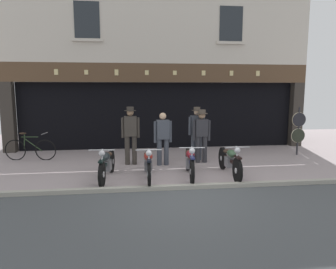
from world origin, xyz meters
TOP-DOWN VIEW (x-y plane):
  - ground at (0.00, -0.98)m, footprint 23.72×22.00m
  - shop_facade at (0.00, 7.00)m, footprint 12.02×4.42m
  - motorcycle_left at (-1.81, 1.10)m, footprint 0.62×1.98m
  - motorcycle_center_left at (-0.75, 0.98)m, footprint 0.62×2.07m
  - motorcycle_center at (0.36, 1.04)m, footprint 0.62×2.03m
  - motorcycle_center_right at (1.46, 1.04)m, footprint 0.62×2.05m
  - salesman_left at (-1.18, 2.66)m, footprint 0.56×0.36m
  - shopkeeper_center at (-0.20, 2.46)m, footprint 0.56×0.26m
  - salesman_right at (1.06, 2.66)m, footprint 0.56×0.37m
  - assistant_far_right at (0.97, 2.99)m, footprint 0.56×0.34m
  - tyre_sign_pole at (4.74, 3.37)m, footprint 0.52×0.06m
  - advert_board_near at (-1.93, 5.40)m, footprint 0.74×0.03m
  - advert_board_far at (-3.21, 5.40)m, footprint 0.80×0.03m
  - leaning_bicycle at (-4.49, 3.70)m, footprint 1.70×0.50m

SIDE VIEW (x-z plane):
  - ground at x=0.00m, z-range -0.13..0.05m
  - leaning_bicycle at x=-4.49m, z-range -0.10..0.84m
  - motorcycle_left at x=-1.81m, z-range -0.04..0.87m
  - motorcycle_center_right at x=1.46m, z-range -0.03..0.88m
  - motorcycle_center_left at x=-0.75m, z-range -0.03..0.88m
  - motorcycle_center at x=0.36m, z-range -0.03..0.89m
  - shopkeeper_center at x=-0.20m, z-range 0.09..1.71m
  - salesman_right at x=1.06m, z-range 0.10..1.80m
  - tyre_sign_pole at x=4.74m, z-range 0.11..1.82m
  - assistant_far_right at x=0.97m, z-range 0.10..1.86m
  - salesman_left at x=-1.18m, z-range 0.11..1.90m
  - shop_facade at x=0.00m, z-range -1.49..4.97m
  - advert_board_near at x=-1.93m, z-range 1.27..2.26m
  - advert_board_far at x=-3.21m, z-range 1.30..2.28m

